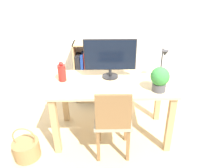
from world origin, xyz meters
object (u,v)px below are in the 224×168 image
object	(u,v)px
monitor	(110,56)
desk_lamp	(163,62)
keyboard	(112,86)
potted_plant	(160,78)
basket	(26,149)
chair	(113,120)
vase	(62,72)
bookshelf	(90,75)

from	to	relation	value
monitor	desk_lamp	xyz separation A→B (m)	(0.60, -0.08, -0.04)
keyboard	desk_lamp	distance (m)	0.65
desk_lamp	potted_plant	world-z (taller)	desk_lamp
monitor	basket	distance (m)	1.42
potted_plant	chair	distance (m)	0.66
monitor	vase	size ratio (longest dim) A/B	2.57
chair	desk_lamp	bearing A→B (deg)	29.76
desk_lamp	basket	world-z (taller)	desk_lamp
vase	bookshelf	distance (m)	0.96
monitor	chair	bearing A→B (deg)	-87.61
keyboard	potted_plant	bearing A→B (deg)	-11.11
keyboard	bookshelf	distance (m)	1.09
potted_plant	basket	distance (m)	1.68
vase	desk_lamp	bearing A→B (deg)	0.08
chair	potted_plant	bearing A→B (deg)	11.11
vase	bookshelf	size ratio (longest dim) A/B	0.25
monitor	bookshelf	xyz separation A→B (m)	(-0.31, 0.73, -0.59)
monitor	potted_plant	xyz separation A→B (m)	(0.52, -0.35, -0.12)
basket	potted_plant	bearing A→B (deg)	6.71
bookshelf	basket	xyz separation A→B (m)	(-0.65, -1.26, -0.31)
monitor	desk_lamp	world-z (taller)	monitor
bookshelf	keyboard	bearing A→B (deg)	-71.65
bookshelf	desk_lamp	bearing A→B (deg)	-41.90
keyboard	vase	distance (m)	0.60
potted_plant	keyboard	bearing A→B (deg)	168.89
keyboard	vase	size ratio (longest dim) A/B	1.54
vase	chair	world-z (taller)	vase
chair	keyboard	bearing A→B (deg)	85.60
monitor	keyboard	xyz separation A→B (m)	(0.01, -0.25, -0.26)
monitor	keyboard	bearing A→B (deg)	-86.76
bookshelf	basket	world-z (taller)	bookshelf
potted_plant	chair	xyz separation A→B (m)	(-0.50, -0.15, -0.42)
vase	potted_plant	bearing A→B (deg)	-13.76
keyboard	chair	xyz separation A→B (m)	(0.01, -0.25, -0.28)
keyboard	potted_plant	size ratio (longest dim) A/B	1.36
monitor	basket	xyz separation A→B (m)	(-0.96, -0.52, -0.90)
desk_lamp	bookshelf	xyz separation A→B (m)	(-0.91, 0.82, -0.55)
monitor	potted_plant	world-z (taller)	monitor
keyboard	desk_lamp	bearing A→B (deg)	15.82
vase	desk_lamp	size ratio (longest dim) A/B	0.63
basket	chair	bearing A→B (deg)	1.26
desk_lamp	potted_plant	bearing A→B (deg)	-107.69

